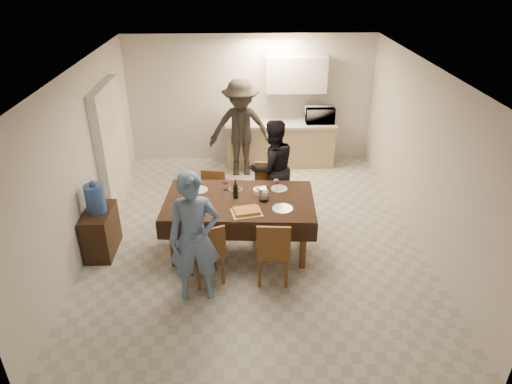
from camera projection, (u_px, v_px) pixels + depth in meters
floor at (255, 233)px, 7.31m from camera, size 5.00×6.00×0.02m
ceiling at (255, 69)px, 6.09m from camera, size 5.00×6.00×0.02m
wall_back at (250, 99)px, 9.35m from camera, size 5.00×0.02×2.60m
wall_front at (266, 294)px, 4.05m from camera, size 5.00×0.02×2.60m
wall_left at (83, 161)px, 6.62m from camera, size 0.02×6.00×2.60m
wall_right at (423, 156)px, 6.77m from camera, size 0.02×6.00×2.60m
stub_partition at (112, 145)px, 7.80m from camera, size 0.15×1.40×2.10m
kitchen_base_cabinet at (280, 144)px, 9.49m from camera, size 2.20×0.60×0.86m
kitchen_worktop at (280, 124)px, 9.28m from camera, size 2.24×0.64×0.05m
upper_cabinet at (296, 74)px, 8.96m from camera, size 1.20×0.34×0.70m
dining_table at (239, 202)px, 6.57m from camera, size 2.21×1.37×0.83m
chair_near_left at (205, 249)px, 5.93m from camera, size 0.55×0.56×0.50m
chair_near_right at (274, 247)px, 5.95m from camera, size 0.47×0.47×0.52m
chair_far_left at (211, 196)px, 7.28m from camera, size 0.44×0.45×0.47m
chair_far_right at (268, 192)px, 7.26m from camera, size 0.50×0.50×0.53m
console at (101, 231)px, 6.71m from camera, size 0.37×0.74×0.69m
water_jug at (95, 199)px, 6.45m from camera, size 0.28×0.28×0.41m
wine_bottle at (235, 189)px, 6.53m from camera, size 0.07×0.07×0.29m
water_pitcher at (264, 194)px, 6.48m from camera, size 0.13×0.13×0.21m
savoury_tart at (246, 211)px, 6.21m from camera, size 0.46×0.38×0.05m
salad_bowl at (259, 191)px, 6.71m from camera, size 0.18×0.18×0.07m
mushroom_dish at (236, 189)px, 6.80m from camera, size 0.18×0.18×0.03m
wine_glass_a at (199, 203)px, 6.28m from camera, size 0.08×0.08×0.17m
wine_glass_b at (276, 185)px, 6.75m from camera, size 0.09×0.09×0.20m
wine_glass_c at (226, 185)px, 6.77m from camera, size 0.08×0.08×0.18m
plate_near_left at (196, 210)px, 6.27m from camera, size 0.25×0.25×0.01m
plate_near_right at (282, 209)px, 6.31m from camera, size 0.29×0.29×0.02m
plate_far_left at (199, 190)px, 6.80m from camera, size 0.27×0.27×0.02m
plate_far_right at (279, 189)px, 6.84m from camera, size 0.25×0.25×0.01m
microwave at (320, 115)px, 9.21m from camera, size 0.57×0.39×0.32m
person_near at (194, 238)px, 5.59m from camera, size 0.69×0.50×1.75m
person_far at (272, 168)px, 7.50m from camera, size 0.98×0.87×1.66m
person_kitchen at (241, 128)px, 8.82m from camera, size 1.24×0.71×1.92m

